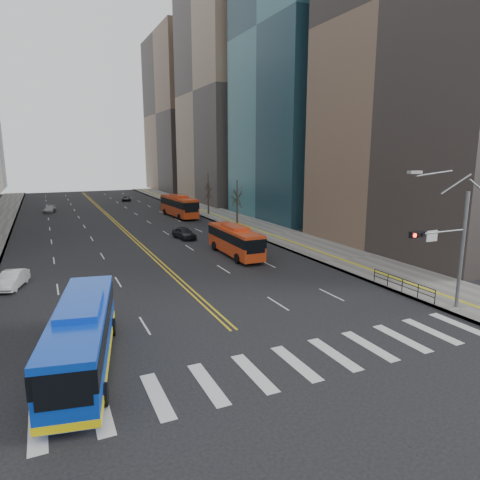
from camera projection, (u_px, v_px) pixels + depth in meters
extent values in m
plane|color=black|center=(275.00, 368.00, 21.09)|extent=(220.00, 220.00, 0.00)
cube|color=slate|center=(233.00, 219.00, 68.30)|extent=(7.00, 130.00, 0.15)
cube|color=silver|center=(38.00, 424.00, 16.73)|extent=(0.70, 4.00, 0.01)
cube|color=silver|center=(101.00, 409.00, 17.70)|extent=(0.70, 4.00, 0.01)
cube|color=silver|center=(157.00, 396.00, 18.67)|extent=(0.70, 4.00, 0.01)
cube|color=silver|center=(208.00, 384.00, 19.63)|extent=(0.70, 4.00, 0.01)
cube|color=silver|center=(254.00, 373.00, 20.60)|extent=(0.70, 4.00, 0.01)
cube|color=silver|center=(296.00, 363.00, 21.57)|extent=(0.70, 4.00, 0.01)
cube|color=silver|center=(334.00, 354.00, 22.54)|extent=(0.70, 4.00, 0.01)
cube|color=silver|center=(369.00, 346.00, 23.51)|extent=(0.70, 4.00, 0.01)
cube|color=silver|center=(401.00, 338.00, 24.47)|extent=(0.70, 4.00, 0.01)
cube|color=silver|center=(431.00, 331.00, 25.44)|extent=(0.70, 4.00, 0.01)
cube|color=silver|center=(459.00, 325.00, 26.41)|extent=(0.70, 4.00, 0.01)
cube|color=gold|center=(109.00, 218.00, 69.97)|extent=(0.15, 100.00, 0.01)
cube|color=gold|center=(112.00, 218.00, 70.13)|extent=(0.15, 100.00, 0.01)
cube|color=brown|center=(453.00, 11.00, 44.83)|extent=(20.00, 24.00, 50.00)
cube|color=#346A75|center=(313.00, 33.00, 67.18)|extent=(20.00, 22.00, 58.00)
cube|color=gray|center=(237.00, 94.00, 92.00)|extent=(20.00, 26.00, 46.00)
cube|color=brown|center=(187.00, 115.00, 120.48)|extent=(18.00, 30.00, 42.00)
cylinder|color=slate|center=(462.00, 252.00, 28.29)|extent=(0.24, 0.24, 8.00)
cylinder|color=slate|center=(440.00, 232.00, 27.07)|extent=(4.50, 0.12, 0.12)
cube|color=black|center=(417.00, 234.00, 26.28)|extent=(1.10, 0.28, 0.38)
cylinder|color=#FF190C|center=(415.00, 235.00, 25.99)|extent=(0.24, 0.08, 0.24)
cylinder|color=black|center=(419.00, 235.00, 26.13)|extent=(0.24, 0.08, 0.24)
cylinder|color=black|center=(423.00, 234.00, 26.28)|extent=(0.24, 0.08, 0.24)
cube|color=silver|center=(432.00, 236.00, 26.85)|extent=(0.90, 0.06, 0.70)
cube|color=#999993|center=(415.00, 172.00, 25.27)|extent=(0.90, 0.35, 0.18)
cube|color=black|center=(403.00, 279.00, 32.06)|extent=(0.04, 6.00, 0.04)
cylinder|color=black|center=(435.00, 297.00, 29.48)|extent=(0.06, 0.06, 1.00)
cylinder|color=black|center=(418.00, 291.00, 30.82)|extent=(0.06, 0.06, 1.00)
cylinder|color=black|center=(402.00, 285.00, 32.15)|extent=(0.06, 0.06, 1.00)
cylinder|color=black|center=(388.00, 280.00, 33.49)|extent=(0.06, 0.06, 1.00)
cylinder|color=black|center=(374.00, 275.00, 34.83)|extent=(0.06, 0.06, 1.00)
cylinder|color=#2E261C|center=(237.00, 213.00, 62.90)|extent=(0.28, 0.28, 3.50)
cylinder|color=#2E261C|center=(208.00, 204.00, 73.56)|extent=(0.28, 0.28, 3.75)
cube|color=#0C3BC2|center=(82.00, 335.00, 20.81)|extent=(4.52, 11.65, 2.69)
cube|color=black|center=(81.00, 325.00, 20.70)|extent=(4.58, 11.68, 0.97)
cube|color=#0C3BC2|center=(80.00, 307.00, 20.52)|extent=(2.63, 4.28, 0.40)
cube|color=yellow|center=(84.00, 357.00, 21.04)|extent=(4.58, 11.68, 0.35)
cylinder|color=black|center=(43.00, 402.00, 17.30)|extent=(0.49, 1.04, 1.00)
cylinder|color=black|center=(104.00, 395.00, 17.85)|extent=(0.49, 1.04, 1.00)
cylinder|color=black|center=(69.00, 331.00, 24.25)|extent=(0.49, 1.04, 1.00)
cylinder|color=black|center=(113.00, 327.00, 24.80)|extent=(0.49, 1.04, 1.00)
cube|color=red|center=(235.00, 240.00, 43.94)|extent=(2.36, 9.80, 2.49)
cube|color=black|center=(235.00, 236.00, 43.83)|extent=(2.42, 9.82, 0.91)
cube|color=red|center=(235.00, 228.00, 43.67)|extent=(1.82, 3.44, 0.40)
cylinder|color=black|center=(237.00, 259.00, 40.91)|extent=(0.31, 1.00, 1.00)
cylinder|color=black|center=(258.00, 256.00, 41.80)|extent=(0.31, 1.00, 1.00)
cylinder|color=black|center=(214.00, 246.00, 46.52)|extent=(0.31, 1.00, 1.00)
cylinder|color=black|center=(233.00, 244.00, 47.40)|extent=(0.31, 1.00, 1.00)
cube|color=red|center=(179.00, 206.00, 70.91)|extent=(3.23, 11.50, 2.96)
cube|color=black|center=(179.00, 202.00, 70.80)|extent=(3.29, 11.53, 1.06)
cube|color=red|center=(179.00, 196.00, 70.59)|extent=(2.29, 4.09, 0.40)
cylinder|color=black|center=(179.00, 217.00, 67.43)|extent=(0.36, 1.02, 1.00)
cylinder|color=black|center=(195.00, 216.00, 68.62)|extent=(0.36, 1.02, 1.00)
cylinder|color=black|center=(165.00, 212.00, 73.73)|extent=(0.36, 1.02, 1.00)
cylinder|color=black|center=(179.00, 211.00, 74.92)|extent=(0.36, 1.02, 1.00)
imported|color=white|center=(12.00, 280.00, 33.54)|extent=(2.53, 4.32, 1.34)
imported|color=black|center=(184.00, 233.00, 52.81)|extent=(2.33, 4.47, 1.45)
imported|color=#95969A|center=(50.00, 209.00, 76.10)|extent=(2.55, 4.43, 1.21)
imported|color=black|center=(126.00, 198.00, 94.93)|extent=(2.62, 4.27, 1.11)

